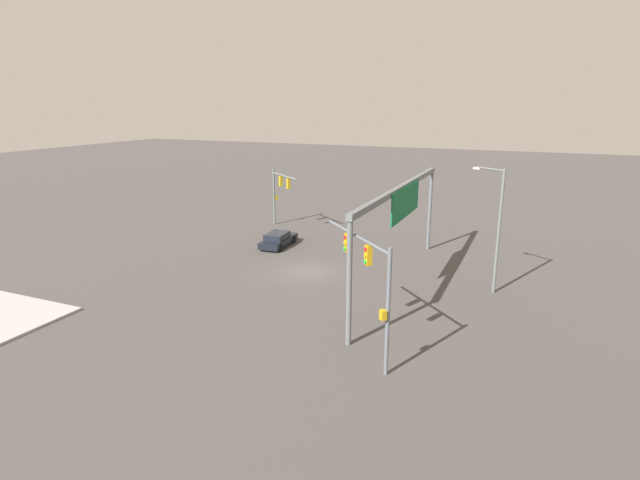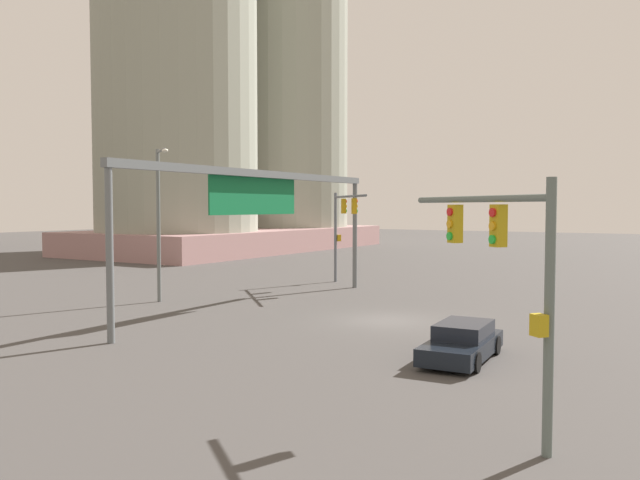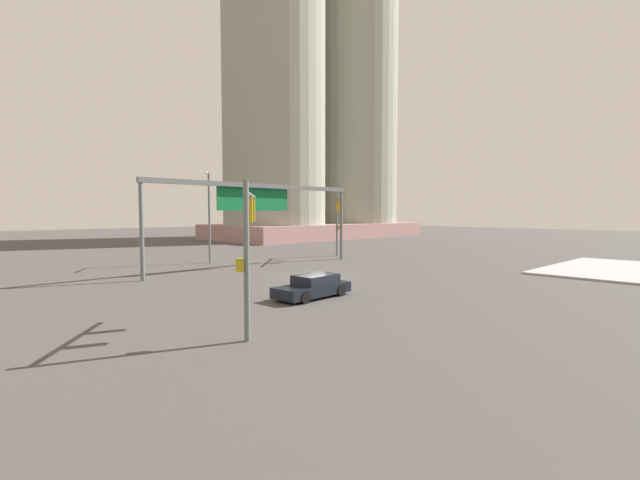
{
  "view_description": "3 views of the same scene",
  "coord_description": "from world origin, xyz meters",
  "px_view_note": "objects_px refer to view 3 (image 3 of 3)",
  "views": [
    {
      "loc": [
        32.09,
        14.87,
        11.97
      ],
      "look_at": [
        2.18,
        1.91,
        3.18
      ],
      "focal_mm": 28.87,
      "sensor_mm": 36.0,
      "label": 1
    },
    {
      "loc": [
        -25.71,
        -12.09,
        5.02
      ],
      "look_at": [
        -1.42,
        2.57,
        3.56
      ],
      "focal_mm": 36.18,
      "sensor_mm": 36.0,
      "label": 2
    },
    {
      "loc": [
        -21.17,
        -22.08,
        4.52
      ],
      "look_at": [
        0.63,
        0.4,
        2.54
      ],
      "focal_mm": 24.7,
      "sensor_mm": 36.0,
      "label": 3
    }
  ],
  "objects_px": {
    "traffic_signal_opposite_side": "(337,215)",
    "streetlamp_curved_arm": "(209,210)",
    "traffic_signal_near_corner": "(248,229)",
    "sedan_car_approaching": "(313,287)"
  },
  "relations": [
    {
      "from": "traffic_signal_opposite_side",
      "to": "streetlamp_curved_arm",
      "type": "xyz_separation_m",
      "value": [
        -11.64,
        4.51,
        0.4
      ]
    },
    {
      "from": "traffic_signal_near_corner",
      "to": "streetlamp_curved_arm",
      "type": "relative_size",
      "value": 0.7
    },
    {
      "from": "traffic_signal_near_corner",
      "to": "sedan_car_approaching",
      "type": "relative_size",
      "value": 1.24
    },
    {
      "from": "traffic_signal_near_corner",
      "to": "traffic_signal_opposite_side",
      "type": "xyz_separation_m",
      "value": [
        22.01,
        16.33,
        0.41
      ]
    },
    {
      "from": "traffic_signal_near_corner",
      "to": "sedan_car_approaching",
      "type": "height_order",
      "value": "traffic_signal_near_corner"
    },
    {
      "from": "traffic_signal_opposite_side",
      "to": "sedan_car_approaching",
      "type": "distance_m",
      "value": 20.93
    },
    {
      "from": "traffic_signal_opposite_side",
      "to": "streetlamp_curved_arm",
      "type": "relative_size",
      "value": 0.74
    },
    {
      "from": "traffic_signal_near_corner",
      "to": "traffic_signal_opposite_side",
      "type": "height_order",
      "value": "traffic_signal_opposite_side"
    },
    {
      "from": "traffic_signal_opposite_side",
      "to": "sedan_car_approaching",
      "type": "relative_size",
      "value": 1.32
    },
    {
      "from": "traffic_signal_near_corner",
      "to": "traffic_signal_opposite_side",
      "type": "distance_m",
      "value": 27.41
    }
  ]
}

